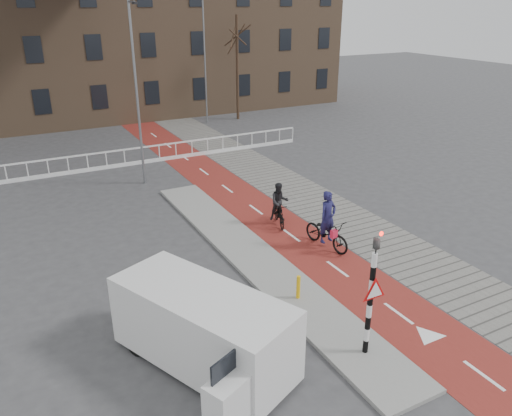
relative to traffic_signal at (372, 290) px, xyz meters
name	(u,v)px	position (x,y,z in m)	size (l,w,h in m)	color
ground	(337,310)	(0.60, 2.02, -1.99)	(120.00, 120.00, 0.00)	#38383A
bike_lane	(236,195)	(2.10, 12.02, -1.98)	(2.50, 60.00, 0.01)	maroon
sidewalk	(287,186)	(4.90, 12.02, -1.98)	(3.00, 60.00, 0.01)	slate
curb_island	(254,258)	(-0.10, 6.02, -1.93)	(1.80, 16.00, 0.12)	gray
traffic_signal	(372,290)	(0.00, 0.00, 0.00)	(0.80, 0.80, 3.68)	black
bollard	(298,287)	(-0.18, 2.99, -1.49)	(0.12, 0.12, 0.76)	#F2B40D
cyclist_near	(327,229)	(2.73, 5.59, -1.24)	(1.09, 2.25, 2.21)	black
cyclist_far	(279,208)	(2.18, 8.14, -1.23)	(0.96, 1.74, 1.82)	black
van	(203,328)	(-3.81, 1.71, -0.90)	(3.70, 5.17, 2.06)	silver
railing	(69,169)	(-4.40, 19.02, -1.68)	(28.00, 0.10, 0.99)	silver
townhouse_row	(49,12)	(-2.40, 34.02, 5.82)	(46.00, 10.00, 15.90)	#7F6047
tree_right	(237,69)	(9.50, 26.90, 1.83)	(0.21, 0.21, 7.64)	black
streetlight_near	(137,98)	(-1.24, 15.77, 2.32)	(0.12, 0.12, 8.63)	slate
streetlight_right	(205,62)	(6.89, 26.92, 2.46)	(0.12, 0.12, 8.90)	slate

